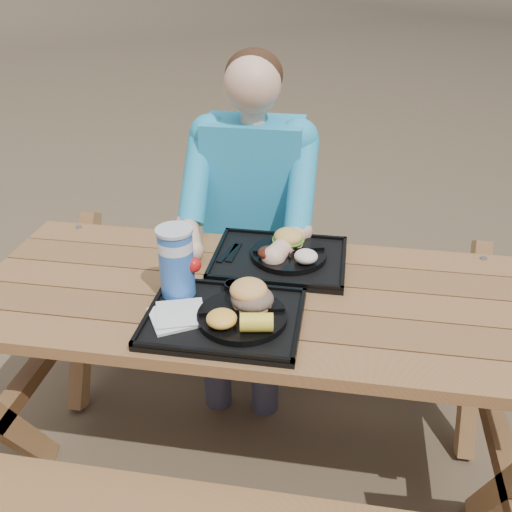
# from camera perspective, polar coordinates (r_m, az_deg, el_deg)

# --- Properties ---
(ground) EXTENTS (60.00, 60.00, 0.00)m
(ground) POSITION_cam_1_polar(r_m,az_deg,el_deg) (2.31, -0.00, -19.42)
(ground) COLOR #999999
(ground) RESTS_ON ground
(picnic_table) EXTENTS (1.80, 1.49, 0.75)m
(picnic_table) POSITION_cam_1_polar(r_m,az_deg,el_deg) (2.04, -0.00, -12.47)
(picnic_table) COLOR #999999
(picnic_table) RESTS_ON ground
(tray_near) EXTENTS (0.45, 0.35, 0.02)m
(tray_near) POSITION_cam_1_polar(r_m,az_deg,el_deg) (1.67, -3.22, -6.34)
(tray_near) COLOR black
(tray_near) RESTS_ON picnic_table
(tray_far) EXTENTS (0.45, 0.35, 0.02)m
(tray_far) POSITION_cam_1_polar(r_m,az_deg,el_deg) (1.96, 2.36, -0.40)
(tray_far) COLOR black
(tray_far) RESTS_ON picnic_table
(plate_near) EXTENTS (0.26, 0.26, 0.02)m
(plate_near) POSITION_cam_1_polar(r_m,az_deg,el_deg) (1.65, -1.39, -6.06)
(plate_near) COLOR black
(plate_near) RESTS_ON tray_near
(plate_far) EXTENTS (0.26, 0.26, 0.02)m
(plate_far) POSITION_cam_1_polar(r_m,az_deg,el_deg) (1.96, 3.28, 0.18)
(plate_far) COLOR black
(plate_far) RESTS_ON tray_far
(napkin_stack) EXTENTS (0.19, 0.19, 0.02)m
(napkin_stack) POSITION_cam_1_polar(r_m,az_deg,el_deg) (1.67, -8.02, -5.95)
(napkin_stack) COLOR silver
(napkin_stack) RESTS_ON tray_near
(soda_cup) EXTENTS (0.10, 0.10, 0.21)m
(soda_cup) POSITION_cam_1_polar(r_m,az_deg,el_deg) (1.73, -7.95, -0.73)
(soda_cup) COLOR #1751B3
(soda_cup) RESTS_ON tray_near
(condiment_bbq) EXTENTS (0.06, 0.06, 0.03)m
(condiment_bbq) POSITION_cam_1_polar(r_m,az_deg,el_deg) (1.76, -2.31, -3.18)
(condiment_bbq) COLOR black
(condiment_bbq) RESTS_ON tray_near
(condiment_mustard) EXTENTS (0.05, 0.05, 0.03)m
(condiment_mustard) POSITION_cam_1_polar(r_m,az_deg,el_deg) (1.74, -0.37, -3.71)
(condiment_mustard) COLOR #FFAD1C
(condiment_mustard) RESTS_ON tray_near
(sandwich) EXTENTS (0.12, 0.12, 0.12)m
(sandwich) POSITION_cam_1_polar(r_m,az_deg,el_deg) (1.64, -0.38, -3.23)
(sandwich) COLOR #F0A354
(sandwich) RESTS_ON plate_near
(mac_cheese) EXTENTS (0.09, 0.09, 0.04)m
(mac_cheese) POSITION_cam_1_polar(r_m,az_deg,el_deg) (1.59, -3.46, -6.28)
(mac_cheese) COLOR #FFBF43
(mac_cheese) RESTS_ON plate_near
(corn_cob) EXTENTS (0.10, 0.10, 0.05)m
(corn_cob) POSITION_cam_1_polar(r_m,az_deg,el_deg) (1.56, 0.06, -6.65)
(corn_cob) COLOR yellow
(corn_cob) RESTS_ON plate_near
(cutlery_far) EXTENTS (0.04, 0.14, 0.01)m
(cutlery_far) POSITION_cam_1_polar(r_m,az_deg,el_deg) (1.99, -2.23, 0.39)
(cutlery_far) COLOR black
(cutlery_far) RESTS_ON tray_far
(burger) EXTENTS (0.10, 0.10, 0.09)m
(burger) POSITION_cam_1_polar(r_m,az_deg,el_deg) (1.97, 3.26, 2.28)
(burger) COLOR #E3AC50
(burger) RESTS_ON plate_far
(baked_beans) EXTENTS (0.08, 0.08, 0.04)m
(baked_beans) POSITION_cam_1_polar(r_m,az_deg,el_deg) (1.91, 1.31, 0.33)
(baked_beans) COLOR #47180E
(baked_beans) RESTS_ON plate_far
(potato_salad) EXTENTS (0.08, 0.08, 0.04)m
(potato_salad) POSITION_cam_1_polar(r_m,az_deg,el_deg) (1.89, 5.02, -0.04)
(potato_salad) COLOR #F4E4CF
(potato_salad) RESTS_ON plate_far
(diner) EXTENTS (0.48, 0.84, 1.28)m
(diner) POSITION_cam_1_polar(r_m,az_deg,el_deg) (2.36, -0.28, 1.80)
(diner) COLOR #1CA8C9
(diner) RESTS_ON ground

